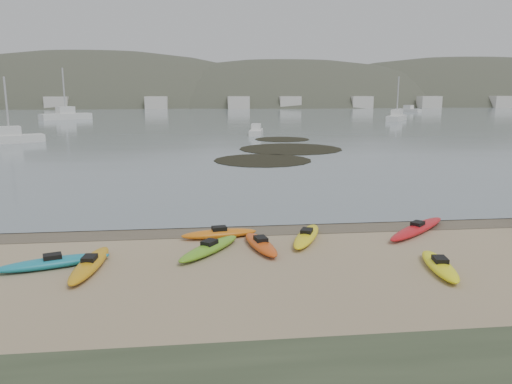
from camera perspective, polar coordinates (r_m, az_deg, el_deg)
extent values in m
plane|color=tan|center=(21.16, 0.00, -3.98)|extent=(600.00, 600.00, 0.00)
plane|color=brown|center=(20.87, 0.09, -4.19)|extent=(60.00, 60.00, 0.00)
plane|color=slate|center=(320.33, -6.18, 10.37)|extent=(1200.00, 1200.00, 0.00)
ellipsoid|color=#D94C12|center=(18.20, 0.55, -6.02)|extent=(1.28, 3.00, 0.34)
ellipsoid|color=orange|center=(19.58, -4.22, -4.77)|extent=(3.05, 1.13, 0.34)
ellipsoid|color=red|center=(21.28, 17.96, -4.00)|extent=(3.86, 3.56, 0.34)
ellipsoid|color=yellow|center=(19.30, 5.80, -5.05)|extent=(1.99, 3.37, 0.34)
ellipsoid|color=teal|center=(17.62, -22.20, -7.48)|extent=(3.63, 1.86, 0.34)
ellipsoid|color=orange|center=(17.03, -18.46, -7.87)|extent=(1.05, 3.64, 0.34)
ellipsoid|color=#67AD22|center=(17.85, -5.34, -6.41)|extent=(2.59, 3.19, 0.34)
ellipsoid|color=#FFFB15|center=(17.09, 20.25, -7.93)|extent=(1.12, 3.03, 0.34)
cylinder|color=black|center=(41.18, 0.76, 3.62)|extent=(8.06, 8.06, 0.04)
cylinder|color=black|center=(49.52, 3.96, 4.92)|extent=(10.14, 10.14, 0.04)
cylinder|color=black|center=(59.39, 3.00, 6.01)|extent=(6.45, 6.45, 0.04)
cube|color=silver|center=(61.51, -26.31, 5.47)|extent=(7.08, 5.14, 0.98)
cube|color=silver|center=(65.91, 0.02, 6.87)|extent=(2.49, 5.66, 0.77)
cube|color=silver|center=(101.52, 15.77, 8.16)|extent=(6.49, 8.09, 1.15)
cube|color=silver|center=(108.72, -20.91, 8.10)|extent=(9.64, 8.23, 1.40)
cube|color=silver|center=(145.07, 17.01, 8.92)|extent=(5.50, 7.12, 1.00)
ellipsoid|color=#384235|center=(220.73, -17.67, 4.76)|extent=(220.00, 120.00, 80.00)
ellipsoid|color=#384235|center=(214.58, 3.57, 5.82)|extent=(200.00, 110.00, 68.00)
ellipsoid|color=#384235|center=(252.97, 22.56, 5.41)|extent=(230.00, 130.00, 76.00)
cube|color=beige|center=(170.01, -20.29, 9.52)|extent=(7.00, 5.00, 4.00)
cube|color=beige|center=(166.05, -12.10, 9.94)|extent=(7.00, 5.00, 4.00)
cube|color=beige|center=(165.52, -3.67, 10.16)|extent=(7.00, 5.00, 4.00)
cube|color=beige|center=(168.44, 4.64, 10.17)|extent=(7.00, 5.00, 4.00)
cube|color=beige|center=(174.63, 12.51, 9.98)|extent=(7.00, 5.00, 4.00)
cube|color=beige|center=(183.78, 19.71, 9.65)|extent=(7.00, 5.00, 4.00)
cube|color=beige|center=(195.47, 26.12, 9.23)|extent=(7.00, 5.00, 4.00)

